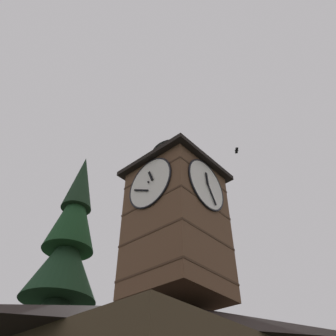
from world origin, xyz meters
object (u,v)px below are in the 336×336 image
Objects in this scene: clock_tower at (176,216)px; moon at (62,331)px; pine_tree_behind at (55,312)px; flying_bird_high at (237,150)px.

clock_tower is 6.84× the size of moon.
moon is (-15.60, -23.87, 5.84)m from pine_tree_behind.
flying_bird_high reaches higher than clock_tower.
pine_tree_behind is 29.10m from moon.
moon is at bearing -114.57° from clock_tower.
flying_bird_high is (-5.72, 1.06, 7.77)m from clock_tower.
clock_tower is at bearing -10.50° from flying_bird_high.
flying_bird_high is at bearing 75.07° from moon.
clock_tower is 9.71m from flying_bird_high.
moon is at bearing -104.93° from flying_bird_high.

